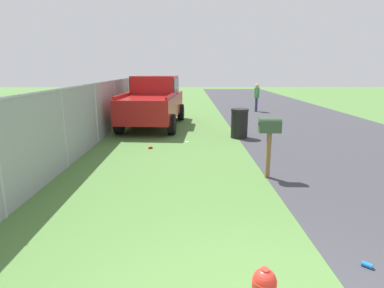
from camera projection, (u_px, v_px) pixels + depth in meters
road_asphalt at (380, 159)px, 8.42m from camera, size 60.00×6.86×0.01m
mailbox at (270, 130)px, 6.79m from camera, size 0.23×0.48×1.35m
pickup_truck at (154, 100)px, 13.21m from camera, size 5.17×2.55×2.09m
trash_bin at (239, 123)px, 10.97m from camera, size 0.61×0.61×1.03m
pedestrian at (257, 96)px, 17.65m from camera, size 0.48×0.30×1.57m
fence_section at (96, 111)px, 10.12m from camera, size 16.21×0.07×1.95m
litter_can_by_mailbox at (150, 148)px, 9.55m from camera, size 0.11×0.14×0.07m
litter_can_near_hydrant at (367, 265)px, 3.84m from camera, size 0.13×0.13×0.07m
litter_wrapper_far_scatter at (187, 142)px, 10.47m from camera, size 0.14×0.14×0.01m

